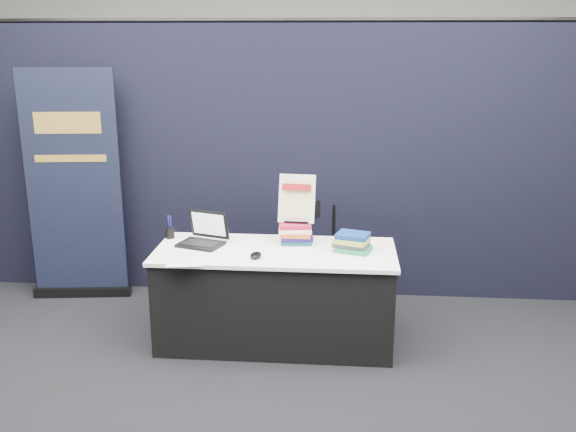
% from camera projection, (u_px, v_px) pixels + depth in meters
% --- Properties ---
extents(floor, '(8.00, 8.00, 0.00)m').
position_uv_depth(floor, '(268.00, 377.00, 4.48)').
color(floor, black).
rests_on(floor, ground).
extents(wall_back, '(8.00, 0.02, 3.50)m').
position_uv_depth(wall_back, '(304.00, 82.00, 7.84)').
color(wall_back, '#B0AEA6').
rests_on(wall_back, floor).
extents(drape_partition, '(6.00, 0.08, 2.40)m').
position_uv_depth(drape_partition, '(287.00, 164.00, 5.69)').
color(drape_partition, black).
rests_on(drape_partition, floor).
extents(display_table, '(1.80, 0.75, 0.75)m').
position_uv_depth(display_table, '(275.00, 296.00, 4.90)').
color(display_table, black).
rests_on(display_table, floor).
extents(laptop, '(0.38, 0.35, 0.25)m').
position_uv_depth(laptop, '(202.00, 237.00, 4.92)').
color(laptop, black).
rests_on(laptop, display_table).
extents(mouse, '(0.10, 0.14, 0.04)m').
position_uv_depth(mouse, '(256.00, 255.00, 4.62)').
color(mouse, black).
rests_on(mouse, display_table).
extents(brochure_left, '(0.38, 0.30, 0.00)m').
position_uv_depth(brochure_left, '(176.00, 256.00, 4.65)').
color(brochure_left, silver).
rests_on(brochure_left, display_table).
extents(brochure_mid, '(0.28, 0.22, 0.00)m').
position_uv_depth(brochure_mid, '(185.00, 262.00, 4.53)').
color(brochure_mid, white).
rests_on(brochure_mid, display_table).
extents(brochure_right, '(0.29, 0.22, 0.00)m').
position_uv_depth(brochure_right, '(228.00, 253.00, 4.72)').
color(brochure_right, white).
rests_on(brochure_right, display_table).
extents(pen_cup, '(0.09, 0.09, 0.09)m').
position_uv_depth(pen_cup, '(170.00, 232.00, 5.07)').
color(pen_cup, black).
rests_on(pen_cup, display_table).
extents(book_stack_tall, '(0.23, 0.18, 0.16)m').
position_uv_depth(book_stack_tall, '(296.00, 233.00, 4.94)').
color(book_stack_tall, '#165551').
rests_on(book_stack_tall, display_table).
extents(book_stack_short, '(0.27, 0.23, 0.13)m').
position_uv_depth(book_stack_short, '(352.00, 242.00, 4.76)').
color(book_stack_short, '#1F7648').
rests_on(book_stack_short, display_table).
extents(info_sign, '(0.29, 0.15, 0.38)m').
position_uv_depth(info_sign, '(297.00, 199.00, 4.90)').
color(info_sign, black).
rests_on(info_sign, book_stack_tall).
extents(pullup_banner, '(0.87, 0.21, 2.04)m').
position_uv_depth(pullup_banner, '(75.00, 200.00, 5.64)').
color(pullup_banner, black).
rests_on(pullup_banner, floor).
extents(stacking_chair, '(0.48, 0.49, 0.88)m').
position_uv_depth(stacking_chair, '(312.00, 247.00, 5.67)').
color(stacking_chair, black).
rests_on(stacking_chair, floor).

